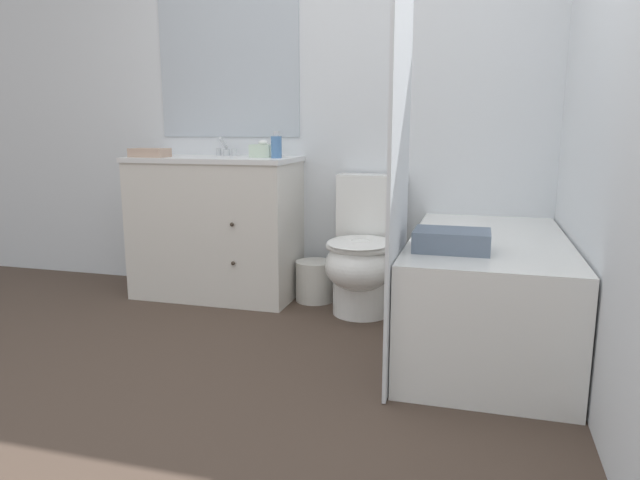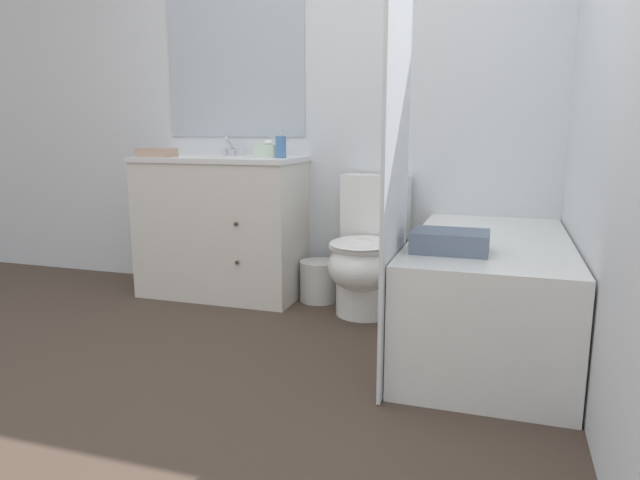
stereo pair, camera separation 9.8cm
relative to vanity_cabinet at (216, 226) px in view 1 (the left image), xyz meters
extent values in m
plane|color=#47382D|center=(0.76, -1.41, -0.45)|extent=(14.00, 14.00, 0.00)
cube|color=silver|center=(0.76, 0.28, 0.80)|extent=(8.00, 0.05, 2.50)
cube|color=#B2BCC6|center=(0.00, 0.25, 1.02)|extent=(0.97, 0.01, 0.93)
cube|color=silver|center=(2.06, -0.58, 0.80)|extent=(0.05, 2.67, 2.50)
cube|color=silver|center=(0.00, 0.00, -0.02)|extent=(1.02, 0.51, 0.86)
cube|color=white|center=(0.00, 0.00, 0.42)|extent=(1.04, 0.53, 0.03)
cylinder|color=white|center=(0.00, 0.00, 0.38)|extent=(0.29, 0.29, 0.10)
sphere|color=#382D23|center=(0.23, -0.26, 0.06)|extent=(0.02, 0.02, 0.02)
sphere|color=#382D23|center=(0.23, -0.26, -0.17)|extent=(0.02, 0.02, 0.02)
cylinder|color=silver|center=(0.00, 0.18, 0.46)|extent=(0.04, 0.04, 0.04)
cylinder|color=silver|center=(0.00, 0.14, 0.52)|extent=(0.02, 0.11, 0.09)
cylinder|color=silver|center=(-0.06, 0.18, 0.46)|extent=(0.03, 0.03, 0.04)
cylinder|color=silver|center=(0.05, 0.18, 0.46)|extent=(0.03, 0.03, 0.04)
cylinder|color=white|center=(0.97, -0.12, -0.34)|extent=(0.33, 0.33, 0.23)
ellipsoid|color=white|center=(0.97, -0.18, -0.15)|extent=(0.39, 0.47, 0.29)
torus|color=white|center=(0.97, -0.18, -0.04)|extent=(0.39, 0.39, 0.04)
cube|color=white|center=(0.97, 0.14, 0.15)|extent=(0.40, 0.18, 0.38)
ellipsoid|color=white|center=(0.97, -0.18, -0.02)|extent=(0.37, 0.45, 0.02)
cube|color=white|center=(1.66, -0.46, -0.18)|extent=(0.73, 1.42, 0.55)
cube|color=#ACB1B2|center=(1.66, -0.46, 0.09)|extent=(0.61, 1.30, 0.01)
cube|color=white|center=(1.29, -0.95, 0.51)|extent=(0.01, 0.52, 1.93)
cylinder|color=silver|center=(0.64, 0.05, -0.33)|extent=(0.24, 0.24, 0.25)
cube|color=silver|center=(0.31, 0.05, 0.48)|extent=(0.13, 0.15, 0.08)
ellipsoid|color=white|center=(0.31, 0.05, 0.53)|extent=(0.06, 0.04, 0.03)
cylinder|color=#4C7AB2|center=(0.43, -0.05, 0.50)|extent=(0.06, 0.06, 0.13)
cylinder|color=silver|center=(0.43, -0.05, 0.58)|extent=(0.04, 0.04, 0.03)
cube|color=tan|center=(-0.37, -0.13, 0.47)|extent=(0.22, 0.14, 0.05)
cube|color=slate|center=(1.50, -0.82, 0.14)|extent=(0.32, 0.23, 0.09)
camera|label=1|loc=(1.61, -3.27, 0.61)|focal=32.00mm
camera|label=2|loc=(1.70, -3.24, 0.61)|focal=32.00mm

